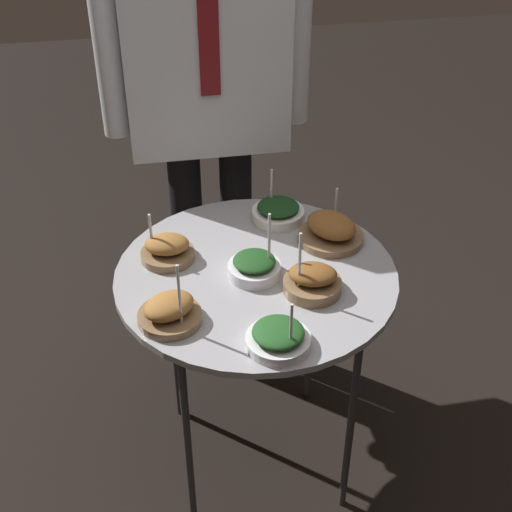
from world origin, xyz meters
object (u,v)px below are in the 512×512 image
object	(u,v)px
bowl_roast_center	(169,311)
bowl_spinach_front_center	(254,267)
bowl_spinach_mid_right	(278,212)
bowl_spinach_near_rim	(278,337)
waiter_figure	(205,68)
bowl_roast_far_rim	(312,281)
serving_cart	(256,287)
bowl_roast_front_left	(331,230)
bowl_roast_front_right	(167,249)

from	to	relation	value
bowl_roast_center	bowl_spinach_front_center	size ratio (longest dim) A/B	1.01
bowl_spinach_mid_right	bowl_spinach_near_rim	xyz separation A→B (m)	(-0.11, -0.51, 0.00)
bowl_spinach_front_center	waiter_figure	xyz separation A→B (m)	(-0.04, 0.55, 0.31)
bowl_roast_far_rim	bowl_roast_center	size ratio (longest dim) A/B	1.00
serving_cart	bowl_spinach_front_center	xyz separation A→B (m)	(-0.01, -0.01, 0.07)
serving_cart	bowl_roast_front_left	size ratio (longest dim) A/B	3.99
bowl_roast_center	bowl_spinach_near_rim	size ratio (longest dim) A/B	1.24
bowl_spinach_near_rim	waiter_figure	size ratio (longest dim) A/B	0.09
serving_cart	bowl_spinach_mid_right	size ratio (longest dim) A/B	4.89
bowl_spinach_mid_right	serving_cart	bearing A→B (deg)	-114.15
bowl_roast_front_right	waiter_figure	size ratio (longest dim) A/B	0.08
bowl_spinach_front_center	bowl_spinach_near_rim	bearing A→B (deg)	-88.98
bowl_spinach_front_center	bowl_roast_far_rim	bearing A→B (deg)	-34.61
bowl_spinach_mid_right	bowl_roast_center	bearing A→B (deg)	-131.03
bowl_roast_front_right	bowl_spinach_near_rim	xyz separation A→B (m)	(0.21, -0.37, -0.00)
bowl_spinach_front_center	bowl_roast_front_left	bearing A→B (deg)	26.68
serving_cart	waiter_figure	xyz separation A→B (m)	(-0.05, 0.53, 0.38)
bowl_roast_far_rim	bowl_spinach_front_center	distance (m)	0.15
bowl_roast_front_right	bowl_spinach_front_center	distance (m)	0.23
bowl_roast_center	bowl_spinach_near_rim	distance (m)	0.26
serving_cart	bowl_spinach_front_center	bearing A→B (deg)	-119.63
bowl_roast_center	bowl_spinach_front_center	distance (m)	0.26
bowl_spinach_mid_right	waiter_figure	bearing A→B (deg)	116.91
bowl_roast_center	serving_cart	bearing A→B (deg)	33.11
bowl_spinach_mid_right	bowl_spinach_front_center	bearing A→B (deg)	-114.40
bowl_spinach_near_rim	bowl_roast_front_left	size ratio (longest dim) A/B	0.81
bowl_roast_front_right	bowl_roast_center	size ratio (longest dim) A/B	0.77
serving_cart	bowl_spinach_near_rim	xyz separation A→B (m)	(-0.00, -0.27, 0.07)
bowl_spinach_near_rim	bowl_roast_far_rim	bearing A→B (deg)	55.35
bowl_roast_front_right	bowl_spinach_mid_right	distance (m)	0.34
bowl_roast_far_rim	bowl_spinach_mid_right	distance (m)	0.33
bowl_roast_far_rim	waiter_figure	world-z (taller)	waiter_figure
bowl_spinach_mid_right	bowl_spinach_front_center	world-z (taller)	bowl_spinach_front_center
bowl_roast_center	bowl_spinach_mid_right	xyz separation A→B (m)	(0.33, 0.38, -0.01)
bowl_roast_front_right	waiter_figure	world-z (taller)	waiter_figure
bowl_roast_front_right	bowl_spinach_near_rim	size ratio (longest dim) A/B	0.96
serving_cart	bowl_spinach_front_center	size ratio (longest dim) A/B	3.99
serving_cart	bowl_roast_far_rim	size ratio (longest dim) A/B	3.95
bowl_roast_far_rim	bowl_roast_center	world-z (taller)	same
bowl_roast_center	bowl_roast_front_left	size ratio (longest dim) A/B	1.01
bowl_roast_far_rim	waiter_figure	distance (m)	0.72
bowl_roast_front_right	waiter_figure	bearing A→B (deg)	69.36
bowl_roast_front_right	bowl_spinach_front_center	bearing A→B (deg)	-27.79
bowl_roast_center	bowl_roast_front_left	world-z (taller)	bowl_roast_center
serving_cart	bowl_roast_front_left	xyz separation A→B (m)	(0.22, 0.10, 0.08)
bowl_roast_front_right	waiter_figure	xyz separation A→B (m)	(0.16, 0.44, 0.30)
bowl_spinach_near_rim	bowl_roast_front_left	world-z (taller)	bowl_spinach_near_rim
bowl_roast_front_right	bowl_spinach_mid_right	size ratio (longest dim) A/B	0.95
bowl_spinach_mid_right	bowl_roast_front_left	bearing A→B (deg)	-48.11
bowl_spinach_mid_right	bowl_spinach_near_rim	size ratio (longest dim) A/B	1.00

